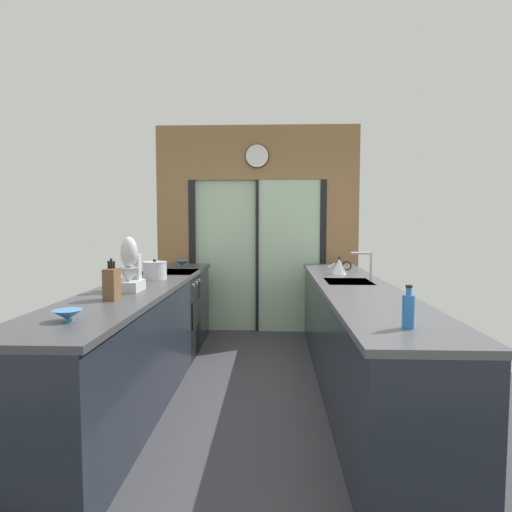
{
  "coord_description": "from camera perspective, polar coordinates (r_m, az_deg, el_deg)",
  "views": [
    {
      "loc": [
        0.22,
        -3.43,
        1.45
      ],
      "look_at": [
        0.05,
        0.64,
        1.14
      ],
      "focal_mm": 31.08,
      "sensor_mm": 36.0,
      "label": 1
    }
  ],
  "objects": [
    {
      "name": "stand_mixer",
      "position": [
        3.55,
        -15.91,
        -1.77
      ],
      "size": [
        0.17,
        0.27,
        0.42
      ],
      "color": "#B7BABC",
      "rests_on": "left_counter_run"
    },
    {
      "name": "knife_block",
      "position": [
        3.19,
        -18.07,
        -3.42
      ],
      "size": [
        0.08,
        0.14,
        0.28
      ],
      "color": "brown",
      "rests_on": "left_counter_run"
    },
    {
      "name": "kettle",
      "position": [
        4.63,
        10.66,
        -1.31
      ],
      "size": [
        0.24,
        0.17,
        0.18
      ],
      "color": "#B7BABC",
      "rests_on": "right_counter_run"
    },
    {
      "name": "mixing_bowl_far",
      "position": [
        5.42,
        -9.52,
        -0.91
      ],
      "size": [
        0.18,
        0.18,
        0.07
      ],
      "color": "teal",
      "rests_on": "left_counter_run"
    },
    {
      "name": "soap_bottle",
      "position": [
        2.35,
        19.01,
        -6.64
      ],
      "size": [
        0.06,
        0.06,
        0.22
      ],
      "color": "#286BB7",
      "rests_on": "right_counter_run"
    },
    {
      "name": "left_counter_run",
      "position": [
        3.86,
        -15.0,
        -10.55
      ],
      "size": [
        0.62,
        3.8,
        0.92
      ],
      "color": "#1E232D",
      "rests_on": "ground_plane"
    },
    {
      "name": "oven_range",
      "position": [
        4.92,
        -11.08,
        -7.38
      ],
      "size": [
        0.6,
        0.6,
        0.92
      ],
      "color": "black",
      "rests_on": "ground_plane"
    },
    {
      "name": "right_counter_run",
      "position": [
        3.92,
        12.6,
        -10.31
      ],
      "size": [
        0.62,
        3.8,
        0.92
      ],
      "color": "#1E232D",
      "rests_on": "ground_plane"
    },
    {
      "name": "mixing_bowl_near",
      "position": [
        2.6,
        -23.09,
        -7.0
      ],
      "size": [
        0.16,
        0.16,
        0.06
      ],
      "color": "teal",
      "rests_on": "left_counter_run"
    },
    {
      "name": "ground_plane",
      "position": [
        4.29,
        -0.77,
        -15.51
      ],
      "size": [
        5.04,
        7.6,
        0.02
      ],
      "primitive_type": "cube",
      "color": "#38383D"
    },
    {
      "name": "stock_pot",
      "position": [
        4.23,
        -12.9,
        -1.81
      ],
      "size": [
        0.22,
        0.22,
        0.19
      ],
      "color": "#B7BABC",
      "rests_on": "left_counter_run"
    },
    {
      "name": "back_wall_unit",
      "position": [
        5.83,
        0.16,
        5.12
      ],
      "size": [
        2.64,
        0.12,
        2.7
      ],
      "color": "olive",
      "rests_on": "ground_plane"
    },
    {
      "name": "sink_faucet",
      "position": [
        4.08,
        14.16,
        -0.73
      ],
      "size": [
        0.19,
        0.02,
        0.27
      ],
      "color": "#B7BABC",
      "rests_on": "right_counter_run"
    }
  ]
}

